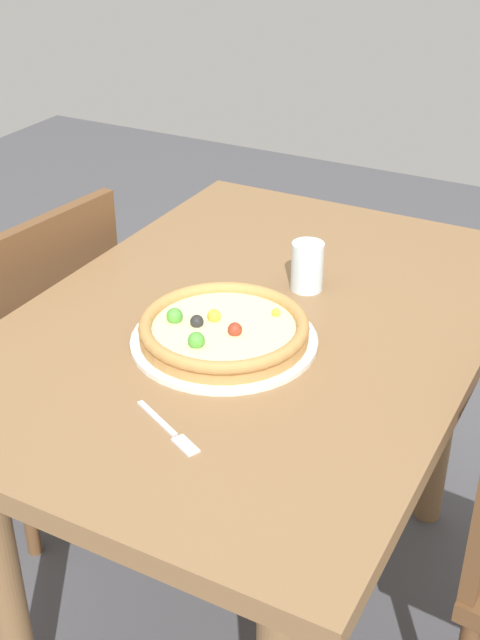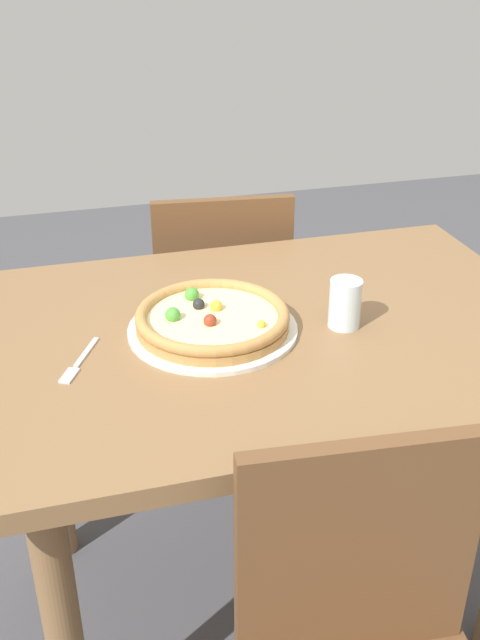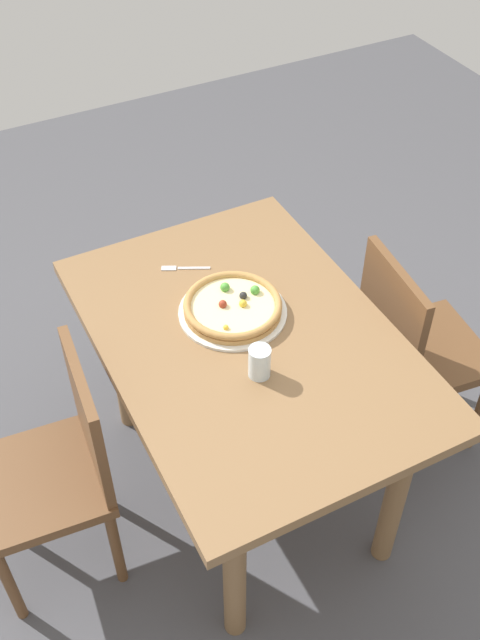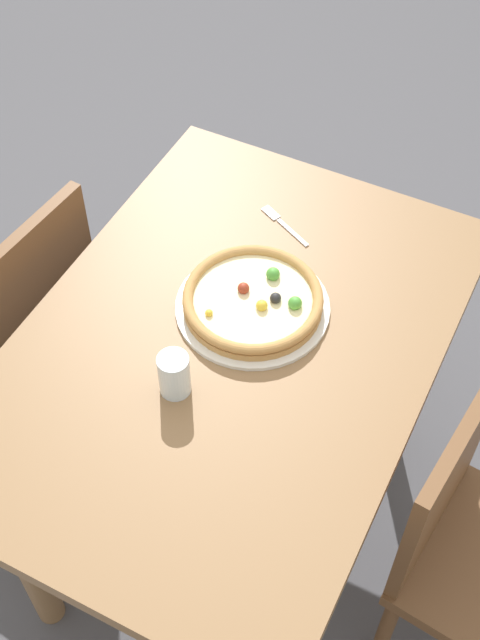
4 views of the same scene
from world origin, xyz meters
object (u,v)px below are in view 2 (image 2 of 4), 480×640
pizza (212,318)px  drinking_glass (345,303)px  chair_near (219,311)px  plate (213,329)px  dining_table (266,374)px  fork (78,364)px

pizza → drinking_glass: (-0.27, 0.05, 0.02)m
chair_near → plate: chair_near is taller
dining_table → fork: (0.39, 0.05, 0.12)m
chair_near → dining_table: bearing=-88.2°
plate → pizza: bearing=-49.8°
dining_table → fork: bearing=7.4°
chair_near → pizza: chair_near is taller
dining_table → fork: size_ratio=7.98×
fork → drinking_glass: 0.54m
dining_table → fork: fork is taller
fork → pizza: bearing=128.2°
chair_near → plate: 0.73m
chair_near → pizza: bearing=-98.2°
dining_table → drinking_glass: 0.23m
chair_near → pizza: size_ratio=2.80×
chair_near → drinking_glass: bearing=-75.3°
plate → pizza: size_ratio=1.11×
dining_table → plate: size_ratio=3.59×
plate → drinking_glass: size_ratio=3.36×
dining_table → pizza: bearing=-3.4°
chair_near → fork: chair_near is taller
dining_table → plate: (0.11, -0.01, 0.12)m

